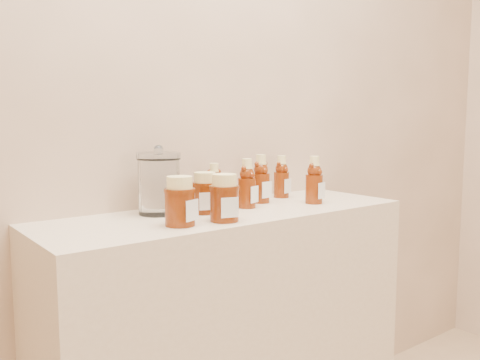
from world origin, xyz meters
TOP-DOWN VIEW (x-y plane):
  - wall_back at (0.00, 1.75)m, footprint 3.50×0.02m
  - display_table at (0.00, 1.55)m, footprint 1.20×0.40m
  - bear_bottle_back_left at (0.01, 1.65)m, footprint 0.07×0.07m
  - bear_bottle_back_mid at (0.18, 1.62)m, footprint 0.07×0.07m
  - bear_bottle_back_right at (0.32, 1.66)m, footprint 0.07×0.07m
  - bear_bottle_front_left at (0.08, 1.57)m, footprint 0.08×0.08m
  - bear_bottle_front_right at (0.32, 1.50)m, footprint 0.07×0.07m
  - honey_jar_left at (-0.23, 1.46)m, footprint 0.11×0.11m
  - honey_jar_back at (-0.08, 1.57)m, footprint 0.11×0.11m
  - honey_jar_front at (-0.10, 1.43)m, footprint 0.10×0.10m
  - glass_canister at (-0.20, 1.64)m, footprint 0.17×0.17m

SIDE VIEW (x-z plane):
  - display_table at x=0.00m, z-range 0.00..0.90m
  - honey_jar_back at x=-0.08m, z-range 0.90..1.03m
  - honey_jar_front at x=-0.10m, z-range 0.90..1.03m
  - honey_jar_left at x=-0.23m, z-range 0.90..1.03m
  - bear_bottle_back_left at x=0.01m, z-range 0.90..1.06m
  - bear_bottle_back_right at x=0.32m, z-range 0.90..1.07m
  - bear_bottle_front_left at x=0.08m, z-range 0.90..1.08m
  - bear_bottle_front_right at x=0.32m, z-range 0.90..1.08m
  - bear_bottle_back_mid at x=0.18m, z-range 0.90..1.09m
  - glass_canister at x=-0.20m, z-range 0.90..1.10m
  - wall_back at x=0.00m, z-range 0.00..2.70m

